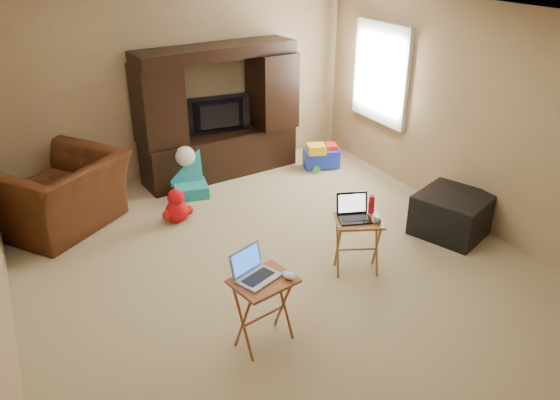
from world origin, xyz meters
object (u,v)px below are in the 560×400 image
ottoman (452,214)px  television (220,116)px  child_rocker (190,175)px  push_toy (321,155)px  entertainment_center (219,113)px  laptop_right (355,209)px  mouse_right (377,220)px  recliner (60,194)px  tray_table_left (264,312)px  mouse_left (288,275)px  laptop_left (258,266)px  water_bottle (371,204)px  plush_toy (177,205)px  tray_table_right (357,246)px

ottoman → television: bearing=121.4°
child_rocker → television: bearing=45.1°
push_toy → entertainment_center: bearing=178.7°
laptop_right → mouse_right: (0.17, -0.14, -0.10)m
recliner → child_rocker: size_ratio=2.31×
ottoman → tray_table_left: size_ratio=1.16×
recliner → mouse_left: bearing=78.0°
television → laptop_right: (0.23, -2.91, -0.15)m
ottoman → mouse_left: bearing=-163.2°
laptop_left → mouse_right: (1.47, 0.39, -0.14)m
laptop_right → mouse_left: 1.25m
child_rocker → water_bottle: bearing=-55.3°
plush_toy → laptop_right: (1.24, -1.85, 0.50)m
child_rocker → tray_table_right: bearing=-60.0°
plush_toy → mouse_right: bearing=-54.7°
child_rocker → laptop_left: bearing=-88.1°
mouse_left → ottoman: bearing=16.8°
recliner → laptop_right: recliner is taller
tray_table_left → mouse_right: (1.44, 0.42, 0.30)m
entertainment_center → plush_toy: (-1.01, -1.10, -0.69)m
tray_table_left → laptop_left: size_ratio=1.91×
tray_table_right → mouse_right: size_ratio=4.92×
mouse_right → water_bottle: water_bottle is taller
laptop_left → mouse_left: laptop_left is taller
push_toy → television: bearing=-179.7°
plush_toy → laptop_right: bearing=-56.2°
television → mouse_right: television is taller
tray_table_right → ottoman: bearing=30.2°
television → child_rocker: 0.97m
child_rocker → water_bottle: (1.10, -2.41, 0.40)m
television → water_bottle: 2.90m
ottoman → laptop_left: laptop_left is taller
entertainment_center → plush_toy: entertainment_center is taller
recliner → push_toy: (3.60, 0.13, -0.23)m
recliner → child_rocker: (1.59, 0.13, -0.14)m
tray_table_right → push_toy: bearing=89.8°
entertainment_center → child_rocker: entertainment_center is taller
push_toy → mouse_left: size_ratio=4.00×
tray_table_left → mouse_left: 0.40m
entertainment_center → mouse_right: 3.14m
water_bottle → child_rocker: bearing=114.5°
child_rocker → mouse_left: bearing=-83.8°
laptop_right → child_rocker: bearing=127.7°
laptop_left → water_bottle: bearing=-1.1°
laptop_left → mouse_right: size_ratio=2.75×
recliner → ottoman: size_ratio=1.78×
plush_toy → ottoman: 3.21m
entertainment_center → ottoman: entertainment_center is taller
push_toy → mouse_right: (-0.98, -2.61, 0.42)m
recliner → television: bearing=157.6°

